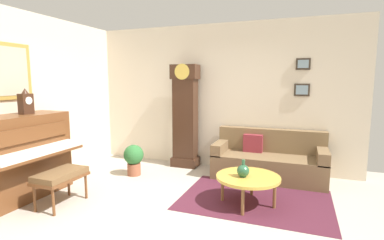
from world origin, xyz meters
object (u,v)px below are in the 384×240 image
(grandfather_clock, at_px, (185,119))
(potted_plant, at_px, (134,158))
(coffee_table, at_px, (248,178))
(piano, at_px, (19,157))
(green_jug, at_px, (243,171))
(mantel_clock, at_px, (26,102))
(piano_bench, at_px, (61,176))
(couch, at_px, (269,160))

(grandfather_clock, xyz_separation_m, potted_plant, (-0.66, -0.86, -0.64))
(grandfather_clock, relative_size, coffee_table, 2.31)
(piano, relative_size, coffee_table, 1.64)
(piano, xyz_separation_m, green_jug, (3.08, 0.88, -0.12))
(piano, distance_m, green_jug, 3.21)
(coffee_table, bearing_deg, mantel_clock, -166.28)
(piano, xyz_separation_m, coffee_table, (3.14, 0.95, -0.24))
(piano_bench, relative_size, mantel_clock, 1.84)
(mantel_clock, bearing_deg, couch, 31.84)
(grandfather_clock, xyz_separation_m, couch, (1.65, -0.14, -0.65))
(grandfather_clock, distance_m, couch, 1.78)
(piano_bench, distance_m, potted_plant, 1.49)
(green_jug, height_order, potted_plant, green_jug)
(piano_bench, xyz_separation_m, couch, (2.55, 2.20, -0.09))
(coffee_table, height_order, mantel_clock, mantel_clock)
(potted_plant, bearing_deg, grandfather_clock, 52.42)
(couch, distance_m, mantel_clock, 4.02)
(piano_bench, height_order, couch, couch)
(mantel_clock, bearing_deg, green_jug, 12.85)
(coffee_table, bearing_deg, grandfather_clock, 136.76)
(green_jug, relative_size, potted_plant, 0.43)
(piano_bench, bearing_deg, green_jug, 20.07)
(coffee_table, distance_m, potted_plant, 2.23)
(piano, bearing_deg, potted_plant, 56.82)
(piano_bench, relative_size, green_jug, 2.92)
(piano, relative_size, grandfather_clock, 0.71)
(mantel_clock, relative_size, green_jug, 1.58)
(piano, relative_size, piano_bench, 2.06)
(grandfather_clock, relative_size, couch, 1.07)
(grandfather_clock, bearing_deg, piano, -124.84)
(piano, distance_m, coffee_table, 3.29)
(piano, height_order, green_jug, piano)
(piano, bearing_deg, green_jug, 16.00)
(couch, relative_size, coffee_table, 2.16)
(potted_plant, bearing_deg, coffee_table, -14.23)
(green_jug, xyz_separation_m, potted_plant, (-2.11, 0.61, -0.17))
(piano, height_order, mantel_clock, mantel_clock)
(grandfather_clock, height_order, couch, grandfather_clock)
(piano_bench, bearing_deg, couch, 40.69)
(piano_bench, distance_m, coffee_table, 2.58)
(grandfather_clock, height_order, coffee_table, grandfather_clock)
(mantel_clock, bearing_deg, potted_plant, 53.43)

